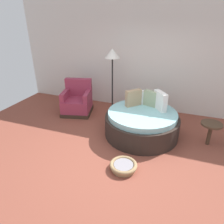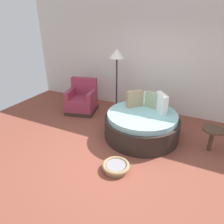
{
  "view_description": "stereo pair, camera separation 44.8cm",
  "coord_description": "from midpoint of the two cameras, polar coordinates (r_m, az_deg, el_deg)",
  "views": [
    {
      "loc": [
        0.99,
        -3.19,
        2.57
      ],
      "look_at": [
        -0.46,
        0.8,
        0.55
      ],
      "focal_mm": 32.55,
      "sensor_mm": 36.0,
      "label": 1
    },
    {
      "loc": [
        1.4,
        -3.01,
        2.57
      ],
      "look_at": [
        -0.46,
        0.8,
        0.55
      ],
      "focal_mm": 32.55,
      "sensor_mm": 36.0,
      "label": 2
    }
  ],
  "objects": [
    {
      "name": "back_wall",
      "position": [
        5.9,
        14.46,
        15.09
      ],
      "size": [
        8.0,
        0.12,
        3.18
      ],
      "primitive_type": "cube",
      "color": "silver",
      "rests_on": "ground_plane"
    },
    {
      "name": "red_armchair",
      "position": [
        5.97,
        -6.27,
        3.24
      ],
      "size": [
        0.97,
        0.97,
        0.94
      ],
      "color": "#38281E",
      "rests_on": "ground_plane"
    },
    {
      "name": "side_table",
      "position": [
        4.71,
        28.95,
        -5.15
      ],
      "size": [
        0.44,
        0.44,
        0.52
      ],
      "color": "#473323",
      "rests_on": "ground_plane"
    },
    {
      "name": "round_daybed",
      "position": [
        4.77,
        11.05,
        -3.4
      ],
      "size": [
        1.71,
        1.71,
        1.02
      ],
      "color": "#2D231E",
      "rests_on": "ground_plane"
    },
    {
      "name": "floor_lamp",
      "position": [
        5.44,
        3.8,
        14.37
      ],
      "size": [
        0.4,
        0.4,
        1.82
      ],
      "color": "black",
      "rests_on": "ground_plane"
    },
    {
      "name": "ground_plane",
      "position": [
        4.21,
        4.01,
        -12.47
      ],
      "size": [
        8.0,
        8.0,
        0.02
      ],
      "primitive_type": "cube",
      "color": "brown"
    },
    {
      "name": "pet_basket",
      "position": [
        3.85,
        4.55,
        -15.12
      ],
      "size": [
        0.51,
        0.51,
        0.13
      ],
      "color": "#9E7F56",
      "rests_on": "ground_plane"
    }
  ]
}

